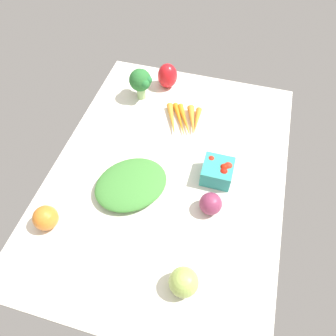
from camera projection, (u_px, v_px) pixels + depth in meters
tablecloth at (168, 173)px, 108.69cm from camera, size 104.00×76.00×2.00cm
carrot_bunch at (185, 120)px, 120.13cm from camera, size 16.88×14.81×2.75cm
red_onion_center at (211, 204)px, 96.70cm from camera, size 6.87×6.87×6.87cm
broccoli_head at (141, 81)px, 122.97cm from camera, size 9.34×9.12×12.70cm
leafy_greens_clump at (131, 184)px, 102.16cm from camera, size 30.20×30.10×4.70cm
berry_basket at (218, 171)px, 103.82cm from camera, size 9.61×9.61×7.17cm
heirloom_tomato_green at (184, 282)px, 82.66cm from camera, size 7.77×7.77×7.77cm
heirloom_tomato_orange at (46, 218)px, 93.65cm from camera, size 7.36×7.36×7.36cm
bell_pepper_red at (167, 76)px, 129.32cm from camera, size 8.34×8.34×10.24cm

